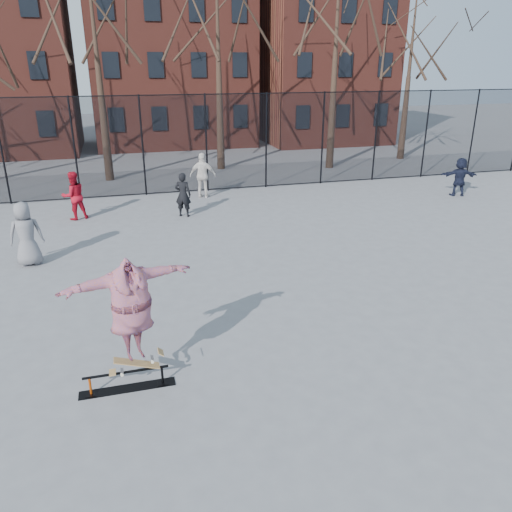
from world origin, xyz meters
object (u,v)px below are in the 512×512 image
object	(u,v)px
skateboard	(137,367)
skater	(132,318)
bystander_black	(183,195)
bystander_white	(203,176)
bystander_navy	(460,177)
bystander_red	(74,196)
bystander_grey	(26,234)
skate_rail	(127,382)

from	to	relation	value
skateboard	skater	world-z (taller)	skater
skateboard	skater	size ratio (longest dim) A/B	0.38
bystander_black	bystander_white	size ratio (longest dim) A/B	0.87
skateboard	bystander_navy	bearing A→B (deg)	36.03
skater	bystander_red	size ratio (longest dim) A/B	1.29
bystander_black	skateboard	bearing A→B (deg)	102.55
bystander_grey	bystander_navy	bearing A→B (deg)	-175.14
bystander_black	bystander_navy	distance (m)	11.32
skater	bystander_black	bearing A→B (deg)	61.53
bystander_grey	bystander_navy	xyz separation A→B (m)	(15.99, 3.36, -0.10)
skater	bystander_red	xyz separation A→B (m)	(-1.55, 10.55, -0.49)
skate_rail	bystander_navy	xyz separation A→B (m)	(13.66, 9.80, 0.65)
skateboard	bystander_white	distance (m)	12.77
bystander_black	bystander_white	world-z (taller)	bystander_white
skate_rail	bystander_grey	world-z (taller)	bystander_grey
skater	bystander_grey	xyz separation A→B (m)	(-2.53, 6.43, -0.45)
bystander_white	bystander_navy	distance (m)	10.49
skater	bystander_grey	distance (m)	6.93
skateboard	bystander_grey	distance (m)	6.93
skate_rail	bystander_black	size ratio (longest dim) A/B	1.01
skater	bystander_red	bearing A→B (deg)	82.15
bystander_white	bystander_navy	bearing A→B (deg)	-174.84
bystander_grey	bystander_white	size ratio (longest dim) A/B	0.98
skate_rail	bystander_grey	size ratio (longest dim) A/B	0.91
skater	bystander_grey	size ratio (longest dim) A/B	1.23
skater	bystander_grey	world-z (taller)	skater
skate_rail	skater	xyz separation A→B (m)	(0.19, 0.00, 1.19)
skateboard	bystander_navy	size ratio (longest dim) A/B	0.53
bystander_black	bystander_red	bearing A→B (deg)	14.68
skateboard	bystander_red	world-z (taller)	bystander_red
skate_rail	skateboard	world-z (taller)	skateboard
bystander_black	bystander_grey	bearing A→B (deg)	61.28
skate_rail	bystander_navy	distance (m)	16.82
bystander_red	bystander_white	world-z (taller)	bystander_white
bystander_red	bystander_navy	size ratio (longest dim) A/B	1.07
skate_rail	skater	size ratio (longest dim) A/B	0.74
bystander_grey	bystander_white	distance (m)	8.29
bystander_red	skate_rail	bearing A→B (deg)	76.96
skate_rail	skater	distance (m)	1.21
skater	skateboard	bearing A→B (deg)	-106.20
skater	bystander_black	distance (m)	10.13
bystander_grey	bystander_white	xyz separation A→B (m)	(5.82, 5.90, 0.02)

